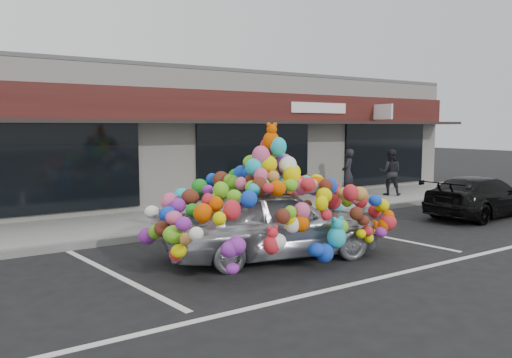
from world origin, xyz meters
TOP-DOWN VIEW (x-y plane):
  - ground at (0.00, 0.00)m, footprint 90.00×90.00m
  - shop_building at (0.00, 8.44)m, footprint 24.00×7.20m
  - sidewalk at (0.00, 4.00)m, footprint 26.00×3.00m
  - kerb at (0.00, 2.50)m, footprint 26.00×0.18m
  - parking_stripe_left at (-3.20, 0.20)m, footprint 0.73×4.37m
  - parking_stripe_mid at (2.80, 0.20)m, footprint 0.73×4.37m
  - parking_stripe_right at (8.20, 0.20)m, footprint 0.73×4.37m
  - lane_line at (2.00, -2.30)m, footprint 14.00×0.12m
  - toy_car at (-0.30, -0.24)m, footprint 3.00×4.68m
  - black_sedan at (7.08, 0.17)m, footprint 1.82×4.01m
  - pedestrian_a at (6.06, 4.44)m, footprint 0.70×0.65m
  - pedestrian_b at (7.52, 3.88)m, footprint 0.97×0.97m

SIDE VIEW (x-z plane):
  - ground at x=0.00m, z-range 0.00..0.00m
  - parking_stripe_left at x=-3.20m, z-range 0.00..0.01m
  - parking_stripe_mid at x=2.80m, z-range 0.00..0.01m
  - parking_stripe_right at x=8.20m, z-range 0.00..0.01m
  - lane_line at x=2.00m, z-range 0.00..0.01m
  - sidewalk at x=0.00m, z-range 0.00..0.15m
  - kerb at x=0.00m, z-range -0.01..0.15m
  - black_sedan at x=7.08m, z-range 0.00..1.14m
  - toy_car at x=-0.30m, z-range -0.41..2.14m
  - pedestrian_b at x=7.52m, z-range 0.15..1.74m
  - pedestrian_a at x=6.06m, z-range 0.15..1.76m
  - shop_building at x=0.00m, z-range 0.01..4.32m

